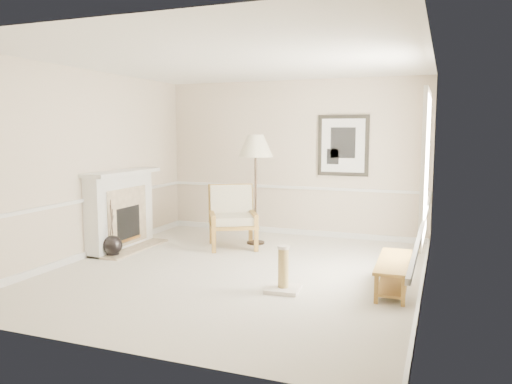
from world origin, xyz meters
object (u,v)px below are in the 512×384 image
at_px(floor_vase, 112,246).
at_px(bench, 394,270).
at_px(scratching_post, 283,277).
at_px(armchair, 232,213).
at_px(floor_lamp, 256,149).

bearing_deg(floor_vase, bench, -1.83).
relative_size(bench, scratching_post, 2.30).
bearing_deg(armchair, bench, -56.76).
distance_m(floor_lamp, bench, 3.38).
bearing_deg(floor_lamp, floor_vase, -137.62).
height_order(bench, scratching_post, scratching_post).
bearing_deg(scratching_post, armchair, 127.68).
xyz_separation_m(armchair, scratching_post, (1.57, -2.03, -0.38)).
bearing_deg(floor_vase, floor_lamp, 42.38).
height_order(floor_vase, scratching_post, floor_vase).
distance_m(armchair, floor_lamp, 1.18).
distance_m(bench, scratching_post, 1.38).
bearing_deg(floor_lamp, armchair, -137.29).
distance_m(armchair, scratching_post, 2.59).
bearing_deg(bench, armchair, 152.42).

